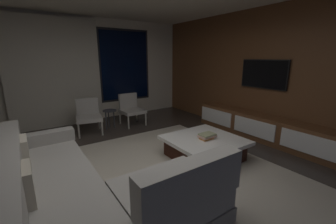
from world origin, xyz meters
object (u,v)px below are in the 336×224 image
at_px(sectional_couch, 83,192).
at_px(coffee_table, 204,148).
at_px(accent_chair_by_curtain, 88,114).
at_px(side_stool, 110,113).
at_px(accent_chair_near_window, 131,108).
at_px(book_stack_on_coffee_table, 207,136).
at_px(media_console, 262,128).
at_px(mounted_tv, 264,74).

relative_size(sectional_couch, coffee_table, 2.16).
distance_m(accent_chair_by_curtain, side_stool, 0.50).
distance_m(coffee_table, side_stool, 2.60).
distance_m(sectional_couch, accent_chair_near_window, 3.36).
bearing_deg(accent_chair_near_window, coffee_table, -85.87).
relative_size(sectional_couch, book_stack_on_coffee_table, 8.93).
distance_m(book_stack_on_coffee_table, media_console, 1.59).
height_order(coffee_table, media_console, media_console).
relative_size(side_stool, mounted_tv, 0.45).
xyz_separation_m(accent_chair_by_curtain, mounted_tv, (3.04, -2.31, 0.92)).
xyz_separation_m(accent_chair_near_window, accent_chair_by_curtain, (-1.07, -0.04, 0.00)).
bearing_deg(sectional_couch, media_console, 3.64).
bearing_deg(media_console, accent_chair_by_curtain, 138.75).
height_order(accent_chair_near_window, media_console, accent_chair_near_window).
xyz_separation_m(sectional_couch, side_stool, (1.29, 2.74, 0.08)).
bearing_deg(accent_chair_near_window, mounted_tv, -50.13).
relative_size(accent_chair_near_window, mounted_tv, 0.76).
relative_size(sectional_couch, accent_chair_by_curtain, 3.21).
bearing_deg(accent_chair_by_curtain, mounted_tv, -37.22).
bearing_deg(sectional_couch, mounted_tv, 6.40).
bearing_deg(mounted_tv, accent_chair_near_window, 129.87).
xyz_separation_m(side_stool, media_console, (2.37, -2.51, -0.12)).
height_order(coffee_table, side_stool, side_stool).
distance_m(sectional_couch, coffee_table, 2.07).
xyz_separation_m(accent_chair_near_window, media_console, (1.79, -2.55, -0.18)).
xyz_separation_m(sectional_couch, accent_chair_by_curtain, (0.79, 2.74, 0.14)).
relative_size(book_stack_on_coffee_table, accent_chair_by_curtain, 0.36).
height_order(book_stack_on_coffee_table, side_stool, side_stool).
distance_m(sectional_couch, accent_chair_by_curtain, 2.86).
height_order(book_stack_on_coffee_table, accent_chair_by_curtain, accent_chair_by_curtain).
bearing_deg(book_stack_on_coffee_table, accent_chair_near_window, 94.58).
bearing_deg(accent_chair_near_window, media_console, -55.02).
bearing_deg(book_stack_on_coffee_table, accent_chair_by_curtain, 117.06).
xyz_separation_m(sectional_couch, media_console, (3.66, 0.23, -0.04)).
bearing_deg(coffee_table, sectional_couch, -172.55).
distance_m(coffee_table, mounted_tv, 2.14).
distance_m(accent_chair_near_window, side_stool, 0.59).
height_order(accent_chair_by_curtain, media_console, accent_chair_by_curtain).
height_order(sectional_couch, accent_chair_near_window, sectional_couch).
distance_m(book_stack_on_coffee_table, side_stool, 2.62).
distance_m(accent_chair_by_curtain, media_console, 3.81).
height_order(accent_chair_near_window, accent_chair_by_curtain, same).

